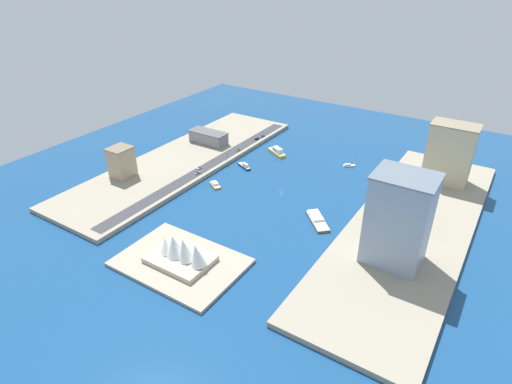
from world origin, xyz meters
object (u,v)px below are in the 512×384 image
at_px(barge_flat_brown, 317,219).
at_px(office_block_beige, 450,153).
at_px(van_white, 199,168).
at_px(water_taxi_orange, 215,185).
at_px(traffic_light_waterfront, 227,156).
at_px(suv_black, 257,138).
at_px(patrol_launch_navy, 244,166).
at_px(terminal_long_green, 394,203).
at_px(ferry_yellow_fast, 277,152).
at_px(tower_tall_glass, 399,219).
at_px(opera_landmark, 180,253).
at_px(apartment_midrise_tan, 121,162).
at_px(sailboat_small_white, 349,165).
at_px(taxi_yellow_cab, 239,150).
at_px(sedan_silver, 198,173).
at_px(hatchback_blue, 263,136).
at_px(warehouse_low_gray, 208,137).

height_order(barge_flat_brown, office_block_beige, office_block_beige).
bearing_deg(van_white, water_taxi_orange, 154.50).
height_order(water_taxi_orange, traffic_light_waterfront, traffic_light_waterfront).
xyz_separation_m(suv_black, traffic_light_waterfront, (-4.05, 52.90, 3.42)).
xyz_separation_m(patrol_launch_navy, terminal_long_green, (-126.78, 11.52, 10.21)).
relative_size(office_block_beige, suv_black, 8.95).
relative_size(van_white, traffic_light_waterfront, 0.69).
height_order(ferry_yellow_fast, water_taxi_orange, ferry_yellow_fast).
xyz_separation_m(tower_tall_glass, opera_landmark, (100.28, 65.27, -21.78)).
height_order(apartment_midrise_tan, office_block_beige, office_block_beige).
bearing_deg(suv_black, office_block_beige, -177.60).
bearing_deg(van_white, office_block_beige, -153.40).
xyz_separation_m(patrol_launch_navy, sailboat_small_white, (-72.42, -48.93, -0.45)).
xyz_separation_m(office_block_beige, suv_black, (165.46, 6.94, -21.91)).
bearing_deg(water_taxi_orange, traffic_light_waterfront, -67.09).
bearing_deg(barge_flat_brown, tower_tall_glass, 162.08).
bearing_deg(terminal_long_green, taxi_yellow_cab, -12.29).
bearing_deg(opera_landmark, sedan_silver, -55.40).
bearing_deg(opera_landmark, van_white, -55.69).
xyz_separation_m(office_block_beige, van_white, (170.55, 85.40, -21.94)).
height_order(terminal_long_green, opera_landmark, terminal_long_green).
bearing_deg(terminal_long_green, barge_flat_brown, 36.67).
xyz_separation_m(barge_flat_brown, terminal_long_green, (-40.31, -30.01, 10.37)).
bearing_deg(barge_flat_brown, apartment_midrise_tan, 10.05).
bearing_deg(ferry_yellow_fast, opera_landmark, 101.15).
height_order(ferry_yellow_fast, tower_tall_glass, tower_tall_glass).
height_order(patrol_launch_navy, water_taxi_orange, patrol_launch_navy).
xyz_separation_m(terminal_long_green, hatchback_blue, (146.10, -71.36, -7.53)).
bearing_deg(opera_landmark, traffic_light_waterfront, -65.02).
height_order(terminal_long_green, suv_black, terminal_long_green).
xyz_separation_m(warehouse_low_gray, van_white, (-27.89, 47.48, -4.61)).
bearing_deg(terminal_long_green, office_block_beige, -104.77).
height_order(ferry_yellow_fast, opera_landmark, opera_landmark).
distance_m(ferry_yellow_fast, tower_tall_glass, 166.71).
distance_m(sailboat_small_white, apartment_midrise_tan, 183.56).
bearing_deg(opera_landmark, suv_black, -70.79).
distance_m(tower_tall_glass, suv_black, 197.28).
distance_m(barge_flat_brown, taxi_yellow_cab, 123.14).
relative_size(patrol_launch_navy, taxi_yellow_cab, 3.47).
xyz_separation_m(office_block_beige, traffic_light_waterfront, (161.41, 59.84, -18.49)).
xyz_separation_m(taxi_yellow_cab, traffic_light_waterfront, (-3.62, 22.19, 3.43)).
bearing_deg(ferry_yellow_fast, sailboat_small_white, -170.53).
distance_m(water_taxi_orange, warehouse_low_gray, 79.86).
height_order(ferry_yellow_fast, terminal_long_green, terminal_long_green).
bearing_deg(hatchback_blue, traffic_light_waterfront, 92.81).
distance_m(apartment_midrise_tan, hatchback_blue, 137.91).
relative_size(patrol_launch_navy, sailboat_small_white, 1.63).
bearing_deg(sedan_silver, water_taxi_orange, 168.42).
height_order(ferry_yellow_fast, apartment_midrise_tan, apartment_midrise_tan).
bearing_deg(taxi_yellow_cab, suv_black, -89.20).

